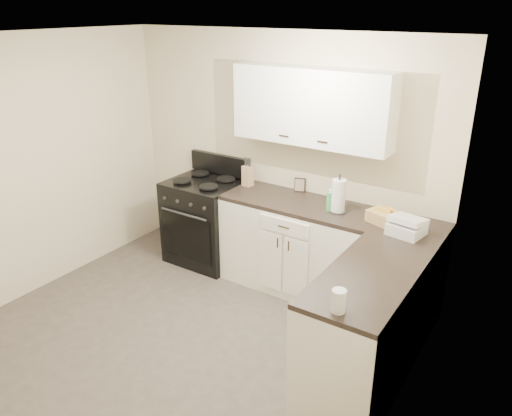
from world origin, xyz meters
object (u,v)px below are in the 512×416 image
Objects in this scene: knife_block at (248,176)px; wicker_basket at (387,218)px; stove at (206,222)px; paper_towel at (338,196)px; countertop_grill at (406,229)px.

knife_block is 0.67× the size of wicker_basket.
wicker_basket reaches higher than stove.
paper_towel is 0.97× the size of wicker_basket.
stove is 0.77m from knife_block.
stove is 2.11m from wicker_basket.
countertop_grill is at bearing -29.90° from wicker_basket.
countertop_grill reaches higher than stove.
stove is 3.05× the size of paper_towel.
wicker_basket is at bearing -0.34° from stove.
wicker_basket is (0.47, -0.02, -0.10)m from paper_towel.
stove is 3.53× the size of countertop_grill.
wicker_basket is 0.24m from countertop_grill.
paper_towel is at bearing 4.13° from knife_block.
paper_towel reaches higher than stove.
paper_towel is at bearing 178.22° from countertop_grill.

